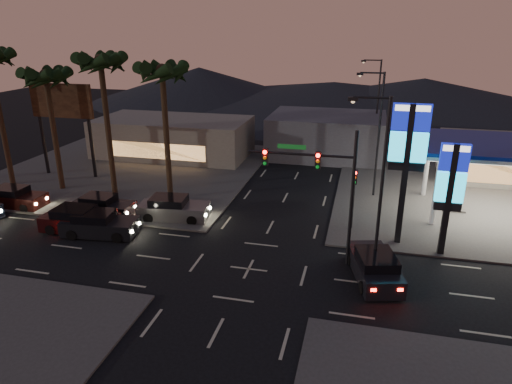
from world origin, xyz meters
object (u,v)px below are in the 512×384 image
(pylon_sign_short, at_px, (451,183))
(car_lane_a_mid, at_px, (79,220))
(pylon_sign_tall, at_px, (408,147))
(car_lane_b_mid, at_px, (102,206))
(suv_station, at_px, (374,267))
(car_lane_b_front, at_px, (173,209))
(car_lane_a_front, at_px, (99,224))
(gas_station, at_px, (511,149))
(traffic_signal_mast, at_px, (322,178))
(car_lane_b_rear, at_px, (14,198))

(pylon_sign_short, relative_size, car_lane_a_mid, 1.33)
(pylon_sign_tall, relative_size, car_lane_b_mid, 1.92)
(car_lane_a_mid, relative_size, suv_station, 0.99)
(car_lane_b_front, distance_m, car_lane_b_mid, 5.39)
(car_lane_b_mid, bearing_deg, suv_station, -13.37)
(pylon_sign_tall, height_order, car_lane_b_front, pylon_sign_tall)
(car_lane_a_front, height_order, car_lane_b_mid, car_lane_a_front)
(car_lane_b_front, bearing_deg, pylon_sign_tall, -1.16)
(car_lane_b_front, xyz_separation_m, car_lane_b_mid, (-5.36, -0.58, -0.07))
(gas_station, relative_size, traffic_signal_mast, 1.53)
(gas_station, height_order, suv_station, gas_station)
(gas_station, relative_size, car_lane_a_mid, 2.32)
(gas_station, xyz_separation_m, car_lane_b_rear, (-36.11, -6.84, -4.36))
(traffic_signal_mast, xyz_separation_m, car_lane_b_mid, (-16.30, 3.25, -4.52))
(pylon_sign_short, distance_m, car_lane_b_rear, 31.37)
(pylon_sign_short, distance_m, suv_station, 6.80)
(car_lane_b_mid, height_order, suv_station, suv_station)
(suv_station, bearing_deg, car_lane_b_mid, 166.63)
(car_lane_b_front, bearing_deg, car_lane_b_rear, -177.08)
(gas_station, bearing_deg, car_lane_b_front, -165.07)
(car_lane_a_mid, height_order, car_lane_b_mid, car_lane_a_mid)
(traffic_signal_mast, height_order, suv_station, traffic_signal_mast)
(pylon_sign_tall, distance_m, car_lane_b_front, 16.66)
(gas_station, distance_m, car_lane_b_mid, 29.66)
(pylon_sign_tall, xyz_separation_m, traffic_signal_mast, (-4.74, -3.51, -1.17))
(car_lane_a_mid, distance_m, suv_station, 19.68)
(gas_station, relative_size, pylon_sign_tall, 1.36)
(pylon_sign_short, relative_size, car_lane_b_rear, 1.45)
(car_lane_a_front, distance_m, suv_station, 17.96)
(pylon_sign_tall, height_order, car_lane_a_front, pylon_sign_tall)
(car_lane_b_front, distance_m, car_lane_b_rear, 12.94)
(suv_station, bearing_deg, pylon_sign_short, 44.49)
(car_lane_a_front, bearing_deg, gas_station, 20.22)
(car_lane_a_mid, xyz_separation_m, car_lane_b_front, (5.39, 3.46, -0.00))
(car_lane_b_mid, xyz_separation_m, suv_station, (19.56, -4.65, 0.06))
(pylon_sign_tall, relative_size, car_lane_a_front, 1.73)
(pylon_sign_tall, distance_m, car_lane_a_mid, 22.04)
(car_lane_b_front, relative_size, suv_station, 1.00)
(car_lane_b_front, height_order, car_lane_b_mid, car_lane_b_front)
(pylon_sign_tall, xyz_separation_m, car_lane_a_mid, (-21.08, -3.15, -5.61))
(gas_station, height_order, pylon_sign_short, pylon_sign_short)
(car_lane_a_front, distance_m, car_lane_b_rear, 9.73)
(car_lane_b_mid, distance_m, suv_station, 20.11)
(pylon_sign_tall, bearing_deg, traffic_signal_mast, -143.48)
(gas_station, distance_m, suv_station, 15.15)
(pylon_sign_short, height_order, car_lane_b_front, pylon_sign_short)
(car_lane_b_rear, distance_m, suv_station, 27.51)
(car_lane_b_mid, relative_size, suv_station, 0.89)
(gas_station, distance_m, traffic_signal_mast, 15.82)
(pylon_sign_short, distance_m, car_lane_a_front, 22.35)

